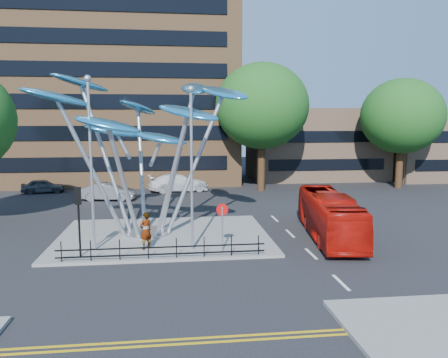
{
  "coord_description": "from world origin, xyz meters",
  "views": [
    {
      "loc": [
        -0.45,
        -18.85,
        6.79
      ],
      "look_at": [
        2.26,
        4.0,
        3.65
      ],
      "focal_mm": 35.0,
      "sensor_mm": 36.0,
      "label": 1
    }
  ],
  "objects": [
    {
      "name": "ground",
      "position": [
        0.0,
        0.0,
        0.0
      ],
      "size": [
        120.0,
        120.0,
        0.0
      ],
      "primitive_type": "plane",
      "color": "black",
      "rests_on": "ground"
    },
    {
      "name": "traffic_island",
      "position": [
        -1.0,
        6.0,
        0.07
      ],
      "size": [
        12.0,
        9.0,
        0.15
      ],
      "primitive_type": "cube",
      "color": "slate",
      "rests_on": "ground"
    },
    {
      "name": "double_yellow_near",
      "position": [
        0.0,
        -6.0,
        0.01
      ],
      "size": [
        40.0,
        0.12,
        0.01
      ],
      "primitive_type": "cube",
      "color": "gold",
      "rests_on": "ground"
    },
    {
      "name": "double_yellow_far",
      "position": [
        0.0,
        -6.3,
        0.01
      ],
      "size": [
        40.0,
        0.12,
        0.01
      ],
      "primitive_type": "cube",
      "color": "gold",
      "rests_on": "ground"
    },
    {
      "name": "brick_tower",
      "position": [
        -6.0,
        32.0,
        15.0
      ],
      "size": [
        25.0,
        15.0,
        30.0
      ],
      "primitive_type": "cube",
      "color": "olive",
      "rests_on": "ground"
    },
    {
      "name": "low_building_near",
      "position": [
        16.0,
        30.0,
        4.0
      ],
      "size": [
        15.0,
        8.0,
        8.0
      ],
      "primitive_type": "cube",
      "color": "tan",
      "rests_on": "ground"
    },
    {
      "name": "low_building_far",
      "position": [
        30.0,
        28.0,
        3.5
      ],
      "size": [
        12.0,
        8.0,
        7.0
      ],
      "primitive_type": "cube",
      "color": "tan",
      "rests_on": "ground"
    },
    {
      "name": "tree_right",
      "position": [
        8.0,
        22.0,
        8.04
      ],
      "size": [
        8.8,
        8.8,
        12.11
      ],
      "color": "black",
      "rests_on": "ground"
    },
    {
      "name": "tree_far",
      "position": [
        22.0,
        22.0,
        7.11
      ],
      "size": [
        8.0,
        8.0,
        10.81
      ],
      "color": "black",
      "rests_on": "ground"
    },
    {
      "name": "leaf_sculpture",
      "position": [
        -2.07,
        6.68,
        6.87
      ],
      "size": [
        12.72,
        9.54,
        9.51
      ],
      "color": "#9EA0A5",
      "rests_on": "traffic_island"
    },
    {
      "name": "street_lamp_left",
      "position": [
        -4.5,
        3.5,
        5.36
      ],
      "size": [
        0.36,
        0.36,
        8.8
      ],
      "color": "#9EA0A5",
      "rests_on": "traffic_island"
    },
    {
      "name": "street_lamp_right",
      "position": [
        0.5,
        3.0,
        5.09
      ],
      "size": [
        0.36,
        0.36,
        8.3
      ],
      "color": "#9EA0A5",
      "rests_on": "traffic_island"
    },
    {
      "name": "traffic_light_island",
      "position": [
        -5.0,
        2.5,
        2.61
      ],
      "size": [
        0.28,
        0.18,
        3.42
      ],
      "color": "black",
      "rests_on": "traffic_island"
    },
    {
      "name": "no_entry_sign_island",
      "position": [
        2.0,
        2.52,
        1.82
      ],
      "size": [
        0.6,
        0.1,
        2.45
      ],
      "color": "#9EA0A5",
      "rests_on": "traffic_island"
    },
    {
      "name": "pedestrian_railing_front",
      "position": [
        -1.0,
        1.7,
        0.55
      ],
      "size": [
        10.0,
        0.06,
        1.0
      ],
      "color": "black",
      "rests_on": "traffic_island"
    },
    {
      "name": "red_bus",
      "position": [
        8.5,
        4.94,
        1.29
      ],
      "size": [
        3.41,
        9.49,
        2.59
      ],
      "primitive_type": "imported",
      "rotation": [
        0.0,
        0.0,
        -0.14
      ],
      "color": "#A70F07",
      "rests_on": "ground"
    },
    {
      "name": "pedestrian",
      "position": [
        -1.87,
        3.34,
        1.12
      ],
      "size": [
        0.84,
        0.8,
        1.93
      ],
      "primitive_type": "imported",
      "rotation": [
        0.0,
        0.0,
        3.81
      ],
      "color": "gray",
      "rests_on": "traffic_island"
    },
    {
      "name": "parked_car_left",
      "position": [
        -12.45,
        23.0,
        0.65
      ],
      "size": [
        4.01,
        2.14,
        1.3
      ],
      "primitive_type": "imported",
      "rotation": [
        0.0,
        0.0,
        1.74
      ],
      "color": "#3E3F45",
      "rests_on": "ground"
    },
    {
      "name": "parked_car_mid",
      "position": [
        -5.87,
        18.45,
        0.73
      ],
      "size": [
        4.59,
        2.09,
        1.46
      ],
      "primitive_type": "imported",
      "rotation": [
        0.0,
        0.0,
        1.44
      ],
      "color": "#93949A",
      "rests_on": "ground"
    },
    {
      "name": "parked_car_right",
      "position": [
        0.11,
        22.48,
        0.83
      ],
      "size": [
        5.99,
        3.18,
        1.65
      ],
      "primitive_type": "imported",
      "rotation": [
        0.0,
        0.0,
        1.73
      ],
      "color": "silver",
      "rests_on": "ground"
    }
  ]
}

